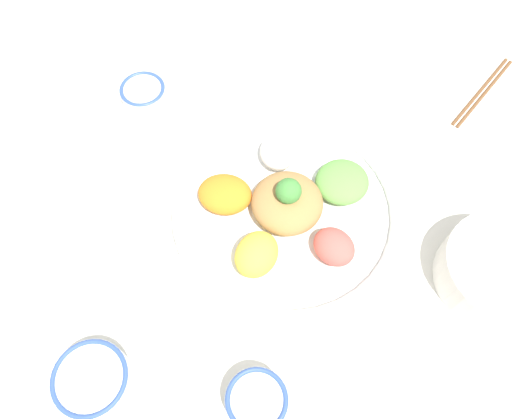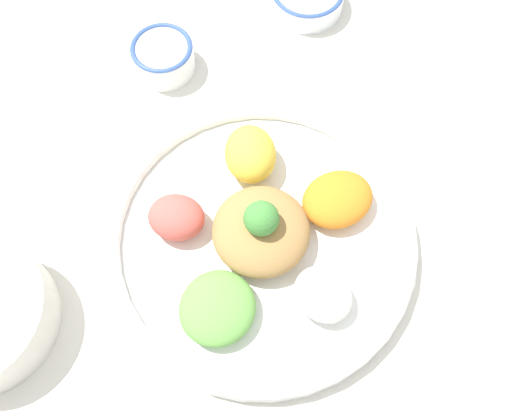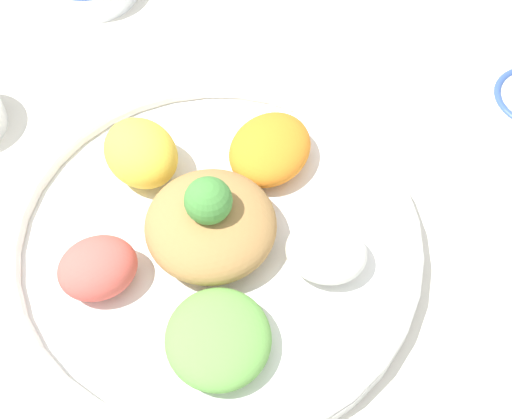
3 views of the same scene
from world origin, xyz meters
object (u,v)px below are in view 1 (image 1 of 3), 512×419
object	(u,v)px
salad_platter	(286,209)
rice_bowl_blue	(257,401)
serving_spoon_main	(323,101)
side_serving_bowl	(499,271)
sauce_bowl_red	(92,380)
chopsticks_pair_near	(483,91)
sauce_bowl_dark	(144,93)

from	to	relation	value
salad_platter	rice_bowl_blue	xyz separation A→B (m)	(-0.31, 0.00, 0.00)
serving_spoon_main	side_serving_bowl	bearing A→B (deg)	11.26
sauce_bowl_red	serving_spoon_main	size ratio (longest dim) A/B	0.88
chopsticks_pair_near	serving_spoon_main	world-z (taller)	chopsticks_pair_near
salad_platter	sauce_bowl_red	xyz separation A→B (m)	(-0.32, 0.24, -0.00)
sauce_bowl_red	sauce_bowl_dark	bearing A→B (deg)	6.94
sauce_bowl_red	chopsticks_pair_near	size ratio (longest dim) A/B	0.57
salad_platter	sauce_bowl_red	distance (m)	0.40
sauce_bowl_dark	serving_spoon_main	world-z (taller)	sauce_bowl_dark
sauce_bowl_dark	side_serving_bowl	xyz separation A→B (m)	(-0.27, -0.65, 0.02)
salad_platter	sauce_bowl_red	size ratio (longest dim) A/B	3.50
chopsticks_pair_near	serving_spoon_main	xyz separation A→B (m)	(-0.07, 0.31, -0.00)
rice_bowl_blue	chopsticks_pair_near	distance (m)	0.74
rice_bowl_blue	sauce_bowl_dark	world-z (taller)	rice_bowl_blue
sauce_bowl_dark	chopsticks_pair_near	size ratio (longest dim) A/B	0.45
sauce_bowl_red	chopsticks_pair_near	distance (m)	0.89
sauce_bowl_dark	side_serving_bowl	distance (m)	0.71
side_serving_bowl	chopsticks_pair_near	size ratio (longest dim) A/B	0.93
sauce_bowl_red	sauce_bowl_dark	world-z (taller)	same
salad_platter	serving_spoon_main	bearing A→B (deg)	-8.61
sauce_bowl_red	side_serving_bowl	world-z (taller)	side_serving_bowl
sauce_bowl_red	serving_spoon_main	distance (m)	0.65
side_serving_bowl	sauce_bowl_red	bearing A→B (deg)	113.57
rice_bowl_blue	side_serving_bowl	world-z (taller)	side_serving_bowl
sauce_bowl_red	sauce_bowl_dark	size ratio (longest dim) A/B	1.27
sauce_bowl_red	rice_bowl_blue	size ratio (longest dim) A/B	1.26
salad_platter	rice_bowl_blue	size ratio (longest dim) A/B	4.39
salad_platter	sauce_bowl_dark	xyz separation A→B (m)	(0.21, 0.31, -0.00)
salad_platter	sauce_bowl_red	bearing A→B (deg)	142.73
chopsticks_pair_near	sauce_bowl_red	bearing A→B (deg)	-10.90
sauce_bowl_dark	serving_spoon_main	bearing A→B (deg)	-81.64
sauce_bowl_red	rice_bowl_blue	xyz separation A→B (m)	(0.01, -0.24, 0.01)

